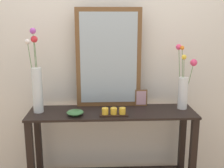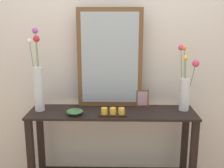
% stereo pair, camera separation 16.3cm
% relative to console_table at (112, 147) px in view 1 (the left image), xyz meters
% --- Properties ---
extents(wall_back, '(6.40, 0.08, 2.70)m').
position_rel_console_table_xyz_m(wall_back, '(0.00, 0.32, 0.84)').
color(wall_back, silver).
rests_on(wall_back, ground).
extents(console_table, '(1.49, 0.40, 0.86)m').
position_rel_console_table_xyz_m(console_table, '(0.00, 0.00, 0.00)').
color(console_table, black).
rests_on(console_table, ground).
extents(mirror_leaning, '(0.60, 0.03, 0.91)m').
position_rel_console_table_xyz_m(mirror_leaning, '(-0.02, 0.17, 0.80)').
color(mirror_leaning, brown).
rests_on(mirror_leaning, console_table).
extents(tall_vase_left, '(0.13, 0.17, 0.73)m').
position_rel_console_table_xyz_m(tall_vase_left, '(-0.66, 0.03, 0.60)').
color(tall_vase_left, silver).
rests_on(tall_vase_left, console_table).
extents(vase_right, '(0.17, 0.17, 0.58)m').
position_rel_console_table_xyz_m(vase_right, '(0.66, 0.06, 0.55)').
color(vase_right, silver).
rests_on(vase_right, console_table).
extents(candle_tray, '(0.24, 0.09, 0.07)m').
position_rel_console_table_xyz_m(candle_tray, '(0.01, -0.11, 0.37)').
color(candle_tray, black).
rests_on(candle_tray, console_table).
extents(picture_frame_small, '(0.12, 0.01, 0.16)m').
position_rel_console_table_xyz_m(picture_frame_small, '(0.28, 0.15, 0.42)').
color(picture_frame_small, brown).
rests_on(picture_frame_small, console_table).
extents(decorative_bowl, '(0.15, 0.15, 0.05)m').
position_rel_console_table_xyz_m(decorative_bowl, '(-0.32, -0.09, 0.37)').
color(decorative_bowl, '#38703D').
rests_on(decorative_bowl, console_table).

